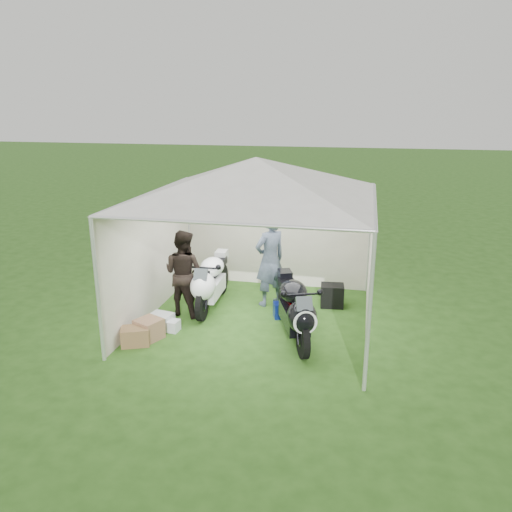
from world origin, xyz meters
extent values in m
plane|color=#234914|center=(0.00, 0.00, 0.00)|extent=(80.00, 80.00, 0.00)
cylinder|color=silver|center=(-2.00, -2.00, 1.15)|extent=(0.06, 0.06, 2.30)
cylinder|color=silver|center=(2.00, -2.00, 1.15)|extent=(0.06, 0.06, 2.30)
cylinder|color=silver|center=(-2.00, 2.00, 1.15)|extent=(0.06, 0.06, 2.30)
cylinder|color=silver|center=(2.00, 2.00, 1.15)|extent=(0.06, 0.06, 2.30)
cube|color=beige|center=(0.00, 2.00, 1.15)|extent=(4.00, 0.02, 2.30)
cube|color=beige|center=(-2.00, 0.00, 1.15)|extent=(0.02, 4.00, 2.30)
cube|color=beige|center=(2.00, 0.00, 1.15)|extent=(0.02, 4.00, 2.30)
pyramid|color=silver|center=(0.00, 0.00, 2.65)|extent=(5.66, 5.66, 0.70)
cube|color=#99A5B7|center=(-1.65, 1.98, 1.85)|extent=(0.22, 0.02, 0.28)
cube|color=#99A5B7|center=(-1.30, 1.98, 1.85)|extent=(0.22, 0.02, 0.28)
cube|color=#99A5B7|center=(-0.95, 1.98, 1.85)|extent=(0.22, 0.01, 0.28)
cube|color=#99A5B7|center=(-0.60, 1.98, 1.85)|extent=(0.22, 0.01, 0.28)
cube|color=#99A5B7|center=(-1.65, 1.98, 1.55)|extent=(0.22, 0.02, 0.28)
cube|color=#99A5B7|center=(-1.30, 1.98, 1.55)|extent=(0.22, 0.01, 0.28)
cube|color=#99A5B7|center=(-0.95, 1.98, 1.55)|extent=(0.22, 0.02, 0.28)
cube|color=#99A5B7|center=(-0.60, 1.98, 1.55)|extent=(0.22, 0.01, 0.28)
cylinder|color=#D8590C|center=(0.20, 1.97, 1.95)|extent=(3.20, 0.02, 0.02)
cylinder|color=black|center=(-0.97, -0.22, 0.31)|extent=(0.13, 0.62, 0.61)
cylinder|color=black|center=(-1.03, 1.21, 0.31)|extent=(0.18, 0.62, 0.61)
cube|color=white|center=(-1.00, 0.45, 0.39)|extent=(0.38, 0.99, 0.31)
ellipsoid|color=white|center=(-0.98, -0.12, 0.63)|extent=(0.48, 0.63, 0.51)
ellipsoid|color=white|center=(-1.00, 0.55, 0.80)|extent=(0.47, 0.65, 0.36)
cube|color=black|center=(-1.02, 0.96, 0.74)|extent=(0.29, 0.62, 0.14)
cube|color=white|center=(-1.03, 1.29, 0.82)|extent=(0.24, 0.32, 0.18)
cube|color=black|center=(-1.01, 0.86, 0.56)|extent=(0.12, 0.57, 0.10)
cube|color=#3F474C|center=(-0.97, -0.24, 0.90)|extent=(0.25, 0.16, 0.22)
cylinder|color=black|center=(1.03, -1.23, 0.31)|extent=(0.32, 0.63, 0.63)
cylinder|color=black|center=(0.52, 0.14, 0.31)|extent=(0.36, 0.64, 0.63)
cube|color=black|center=(0.80, -0.59, 0.40)|extent=(0.68, 1.06, 0.31)
ellipsoid|color=black|center=(0.99, -1.13, 0.65)|extent=(0.66, 0.75, 0.52)
ellipsoid|color=black|center=(0.76, -0.49, 0.82)|extent=(0.66, 0.76, 0.37)
cube|color=black|center=(0.61, -0.10, 0.75)|extent=(0.47, 0.68, 0.15)
cube|color=black|center=(0.50, 0.22, 0.84)|extent=(0.32, 0.37, 0.19)
cube|color=#950004|center=(0.65, -0.20, 0.58)|extent=(0.30, 0.58, 0.10)
cube|color=#3F474C|center=(1.04, -1.25, 0.92)|extent=(0.29, 0.23, 0.22)
cylinder|color=white|center=(1.07, -1.35, 0.65)|extent=(0.36, 0.15, 0.38)
cube|color=#152BA9|center=(0.49, 0.24, 0.15)|extent=(0.45, 0.36, 0.29)
imported|color=black|center=(-1.39, 0.01, 0.82)|extent=(0.93, 0.80, 1.64)
imported|color=slate|center=(0.10, 0.82, 0.94)|extent=(0.79, 0.81, 1.88)
cube|color=black|center=(1.33, 0.99, 0.22)|extent=(0.48, 0.40, 0.45)
cube|color=silver|center=(-1.59, -0.69, 0.13)|extent=(0.45, 0.38, 0.26)
cube|color=#886247|center=(-1.62, -1.14, 0.18)|extent=(0.52, 0.52, 0.35)
cube|color=silver|center=(-1.36, -0.78, 0.10)|extent=(0.29, 0.25, 0.20)
cube|color=brown|center=(-1.75, -1.40, 0.15)|extent=(0.54, 0.47, 0.30)
camera|label=1|loc=(1.85, -8.34, 3.85)|focal=35.00mm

